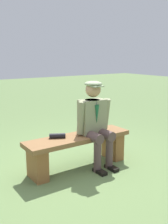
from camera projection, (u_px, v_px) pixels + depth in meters
The scene contains 4 objects.
ground_plane at pixel (79, 167), 4.01m from camera, with size 30.00×30.00×0.00m, color #617D47.
bench at pixel (78, 147), 3.94m from camera, with size 1.65×0.43×0.50m.
seated_man at pixel (95, 120), 3.94m from camera, with size 0.58×0.58×1.30m.
rolled_magazine at pixel (57, 136), 3.79m from camera, with size 0.07×0.07×0.23m, color black.
Camera 1 is at (2.05, 3.13, 1.68)m, focal length 42.22 mm.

